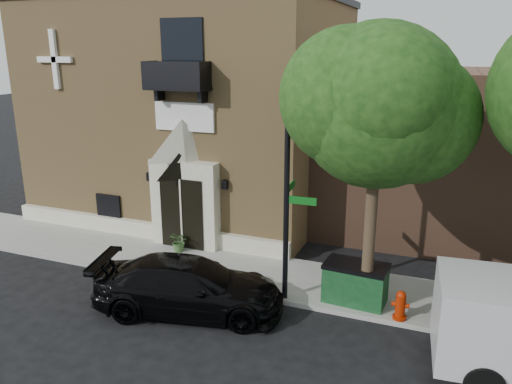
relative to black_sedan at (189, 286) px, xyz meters
The scene contains 10 objects.
ground 2.02m from the black_sedan, 136.18° to the left, with size 120.00×120.00×0.00m, color black.
sidewalk 2.90m from the black_sedan, 97.08° to the left, with size 42.00×3.00×0.15m, color gray.
church 10.91m from the black_sedan, 115.11° to the left, with size 12.20×11.01×9.30m.
street_tree_left 7.11m from the black_sedan, 19.30° to the left, with size 4.97×4.38×7.77m.
black_sedan is the anchor object (origin of this frame).
street_sign 3.65m from the black_sedan, 32.55° to the left, with size 0.93×0.93×5.87m.
fire_hydrant 5.83m from the black_sedan, 14.84° to the left, with size 0.47×0.38×0.82m.
dumpster 4.76m from the black_sedan, 25.16° to the left, with size 1.84×1.13×1.17m.
planter 4.09m from the black_sedan, 123.91° to the left, with size 0.67×0.58×0.75m, color #3F6330.
pedestrian_near 7.75m from the black_sedan, 16.07° to the left, with size 0.56×0.37×1.54m, color black.
Camera 1 is at (7.78, -12.44, 7.24)m, focal length 35.00 mm.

